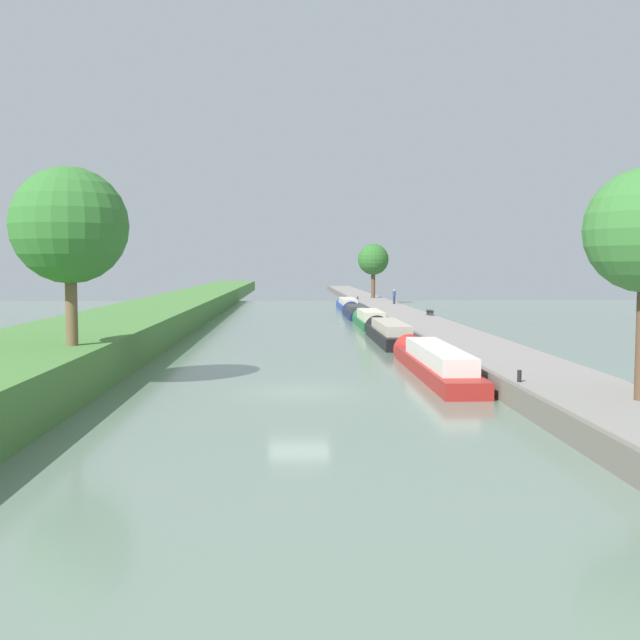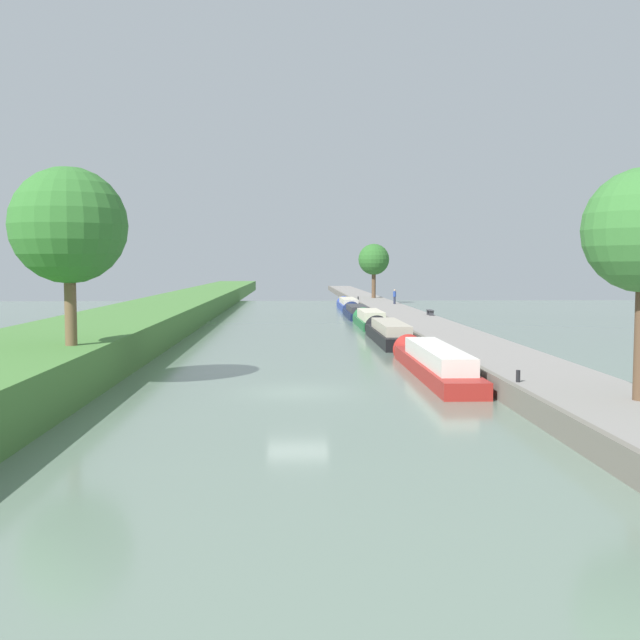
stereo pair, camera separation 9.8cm
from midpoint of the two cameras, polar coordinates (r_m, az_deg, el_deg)
ground_plane at (r=30.61m, az=-1.61°, el=-5.55°), size 160.00×160.00×0.00m
left_grassy_bank at (r=32.53m, az=-22.76°, el=-3.60°), size 7.60×260.00×1.90m
right_towpath at (r=32.28m, az=16.76°, el=-4.47°), size 4.47×260.00×0.83m
stone_quay at (r=31.59m, az=12.69°, el=-4.53°), size 0.25×260.00×0.88m
narrowboat_red at (r=36.02m, az=8.68°, el=-3.17°), size 1.89×14.63×1.99m
narrowboat_black at (r=51.19m, az=5.28°, el=-0.97°), size 2.02×13.25×2.00m
narrowboat_green at (r=63.95m, az=3.83°, el=0.04°), size 2.07×11.03×2.09m
narrowboat_navy at (r=75.30m, az=2.81°, el=0.62°), size 2.09×11.47×1.99m
narrowboat_blue at (r=88.75m, az=2.16°, el=1.20°), size 2.00×12.98×1.96m
tree_rightbank_midnear at (r=100.74m, az=4.18°, el=4.63°), size 4.18×4.18×7.30m
tree_leftbank_downstream at (r=32.11m, az=-18.65°, el=6.85°), size 4.75×4.75×7.29m
person_walking at (r=84.94m, az=5.77°, el=1.82°), size 0.34×0.34×1.66m
mooring_bollard_near at (r=28.81m, az=15.05°, el=-4.18°), size 0.16×0.16×0.45m
mooring_bollard_far at (r=94.27m, az=2.98°, el=1.67°), size 0.16×0.16×0.45m
park_bench at (r=65.92m, az=8.49°, el=0.66°), size 0.44×1.50×0.47m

